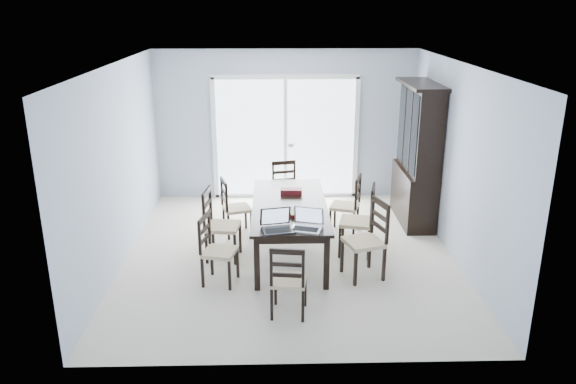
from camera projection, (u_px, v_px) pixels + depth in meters
name	position (u px, v px, depth m)	size (l,w,h in m)	color
floor	(289.00, 254.00, 7.82)	(5.00, 5.00, 0.00)	#EFE9CD
ceiling	(290.00, 64.00, 6.99)	(5.00, 5.00, 0.00)	white
back_wall	(285.00, 125.00, 9.77)	(4.50, 0.02, 2.60)	#A2AEC2
wall_left	(118.00, 166.00, 7.35)	(0.02, 5.00, 2.60)	#A2AEC2
wall_right	(458.00, 163.00, 7.46)	(0.02, 5.00, 2.60)	#A2AEC2
balcony	(284.00, 182.00, 11.15)	(4.50, 2.00, 0.10)	gray
railing	(283.00, 140.00, 11.91)	(4.50, 0.06, 1.10)	#99999E
dining_table	(289.00, 209.00, 7.61)	(1.00, 2.20, 0.75)	black
china_hutch	(417.00, 156.00, 8.71)	(0.50, 1.38, 2.20)	black
sliding_door	(285.00, 138.00, 9.82)	(2.52, 0.05, 2.18)	silver
chair_left_near	(213.00, 242.00, 6.89)	(0.47, 0.46, 1.02)	black
chair_left_mid	(216.00, 217.00, 7.54)	(0.49, 0.48, 1.13)	black
chair_left_far	(231.00, 201.00, 8.31)	(0.48, 0.48, 1.02)	black
chair_right_near	(371.00, 231.00, 7.03)	(0.56, 0.55, 1.16)	black
chair_right_mid	(364.00, 213.00, 7.65)	(0.53, 0.52, 1.15)	black
chair_right_far	(351.00, 199.00, 8.36)	(0.51, 0.50, 1.05)	black
chair_end_near	(288.00, 274.00, 6.10)	(0.43, 0.44, 1.01)	black
chair_end_far	(285.00, 184.00, 9.05)	(0.47, 0.48, 1.05)	black
laptop_dark	(278.00, 226.00, 6.65)	(0.42, 0.33, 0.26)	black
laptop_silver	(306.00, 225.00, 6.69)	(0.42, 0.35, 0.25)	silver
book_stack	(300.00, 213.00, 7.19)	(0.31, 0.25, 0.05)	maroon
cell_phone	(287.00, 231.00, 6.65)	(0.12, 0.05, 0.01)	black
game_box	(291.00, 191.00, 7.96)	(0.30, 0.15, 0.08)	#541011
hot_tub	(245.00, 158.00, 10.81)	(1.95, 1.75, 0.97)	maroon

